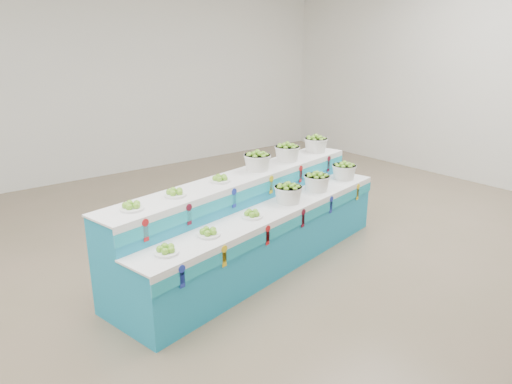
# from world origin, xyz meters

# --- Properties ---
(ground) EXTENTS (10.00, 10.00, 0.00)m
(ground) POSITION_xyz_m (0.00, 0.00, 0.00)
(ground) COLOR #6D6047
(ground) RESTS_ON ground
(back_wall) EXTENTS (10.00, 0.00, 10.00)m
(back_wall) POSITION_xyz_m (0.00, 5.00, 2.00)
(back_wall) COLOR silver
(back_wall) RESTS_ON ground
(display_stand) EXTENTS (3.84, 1.69, 1.02)m
(display_stand) POSITION_xyz_m (-0.16, 0.30, 0.51)
(display_stand) COLOR #1E98C6
(display_stand) RESTS_ON ground
(plate_lower_left) EXTENTS (0.26, 0.26, 0.09)m
(plate_lower_left) POSITION_xyz_m (-1.57, -0.23, 0.76)
(plate_lower_left) COLOR white
(plate_lower_left) RESTS_ON display_stand
(plate_lower_mid) EXTENTS (0.26, 0.26, 0.09)m
(plate_lower_mid) POSITION_xyz_m (-1.06, -0.12, 0.76)
(plate_lower_mid) COLOR white
(plate_lower_mid) RESTS_ON display_stand
(plate_lower_right) EXTENTS (0.26, 0.26, 0.09)m
(plate_lower_right) POSITION_xyz_m (-0.44, 0.00, 0.76)
(plate_lower_right) COLOR white
(plate_lower_right) RESTS_ON display_stand
(basket_lower_left) EXTENTS (0.38, 0.38, 0.23)m
(basket_lower_left) POSITION_xyz_m (0.18, 0.13, 0.83)
(basket_lower_left) COLOR silver
(basket_lower_left) RESTS_ON display_stand
(basket_lower_mid) EXTENTS (0.38, 0.38, 0.23)m
(basket_lower_mid) POSITION_xyz_m (0.76, 0.25, 0.83)
(basket_lower_mid) COLOR silver
(basket_lower_mid) RESTS_ON display_stand
(basket_lower_right) EXTENTS (0.38, 0.38, 0.23)m
(basket_lower_right) POSITION_xyz_m (1.40, 0.38, 0.83)
(basket_lower_right) COLOR silver
(basket_lower_right) RESTS_ON display_stand
(plate_upper_left) EXTENTS (0.26, 0.26, 0.09)m
(plate_upper_left) POSITION_xyz_m (-1.66, 0.22, 1.06)
(plate_upper_left) COLOR white
(plate_upper_left) RESTS_ON display_stand
(plate_upper_mid) EXTENTS (0.26, 0.26, 0.09)m
(plate_upper_mid) POSITION_xyz_m (-1.16, 0.33, 1.06)
(plate_upper_mid) COLOR white
(plate_upper_mid) RESTS_ON display_stand
(plate_upper_right) EXTENTS (0.26, 0.26, 0.09)m
(plate_upper_right) POSITION_xyz_m (-0.53, 0.46, 1.06)
(plate_upper_right) COLOR white
(plate_upper_right) RESTS_ON display_stand
(basket_upper_left) EXTENTS (0.38, 0.38, 0.23)m
(basket_upper_left) POSITION_xyz_m (0.09, 0.58, 1.13)
(basket_upper_left) COLOR silver
(basket_upper_left) RESTS_ON display_stand
(basket_upper_mid) EXTENTS (0.38, 0.38, 0.23)m
(basket_upper_mid) POSITION_xyz_m (0.67, 0.70, 1.13)
(basket_upper_mid) COLOR silver
(basket_upper_mid) RESTS_ON display_stand
(basket_upper_right) EXTENTS (0.38, 0.38, 0.23)m
(basket_upper_right) POSITION_xyz_m (1.31, 0.83, 1.13)
(basket_upper_right) COLOR silver
(basket_upper_right) RESTS_ON display_stand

